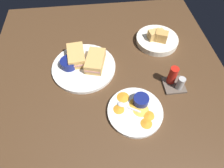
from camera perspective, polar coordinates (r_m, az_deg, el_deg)
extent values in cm
cube|color=#4C331E|center=(90.84, -1.51, 3.56)|extent=(110.00, 110.00, 3.00)
cylinder|color=white|center=(90.73, -8.34, 4.99)|extent=(29.36, 29.36, 1.60)
cube|color=tan|center=(88.33, -4.97, 6.83)|extent=(14.53, 10.73, 4.80)
cube|color=#DB938E|center=(88.33, -4.97, 6.83)|extent=(14.62, 10.21, 0.80)
cube|color=tan|center=(91.85, -10.56, 8.29)|extent=(13.61, 8.69, 4.80)
cube|color=#DB938E|center=(91.85, -10.56, 8.29)|extent=(13.81, 8.11, 0.80)
cylinder|color=navy|center=(89.93, -12.73, 6.00)|extent=(7.41, 7.41, 3.72)
cylinder|color=black|center=(88.88, -12.90, 6.63)|extent=(6.08, 6.08, 0.60)
cube|color=silver|center=(88.97, -6.34, 5.04)|extent=(1.84, 5.55, 0.40)
ellipsoid|color=silver|center=(89.91, -9.82, 5.27)|extent=(2.77, 3.56, 0.80)
cylinder|color=white|center=(77.20, 6.86, -8.07)|extent=(21.90, 21.90, 1.60)
cylinder|color=navy|center=(77.07, 8.59, -4.80)|extent=(6.16, 6.16, 3.46)
cylinder|color=olive|center=(75.94, 8.72, -4.28)|extent=(5.05, 5.05, 0.60)
cube|color=silver|center=(76.33, 6.56, -7.56)|extent=(3.51, 5.13, 0.40)
ellipsoid|color=silver|center=(76.89, 2.72, -6.06)|extent=(3.53, 3.88, 0.80)
cone|color=orange|center=(78.86, 3.31, -3.84)|extent=(7.19, 7.19, 0.60)
cone|color=orange|center=(74.37, 10.17, -11.37)|extent=(6.29, 6.29, 0.60)
cone|color=gold|center=(76.69, 8.53, -7.42)|extent=(7.42, 7.42, 0.60)
cone|color=gold|center=(77.70, 7.15, -5.79)|extent=(7.94, 7.94, 0.60)
cone|color=orange|center=(75.98, 10.89, -9.11)|extent=(6.15, 6.15, 0.60)
cone|color=orange|center=(75.99, 2.03, -7.38)|extent=(5.59, 5.59, 0.60)
cylinder|color=silver|center=(104.48, 13.18, 12.56)|extent=(21.36, 21.36, 3.00)
cube|color=tan|center=(102.35, 13.74, 13.98)|extent=(6.38, 7.24, 3.92)
cube|color=tan|center=(101.46, 12.48, 14.04)|extent=(5.42, 6.70, 4.38)
cube|color=tan|center=(100.96, 14.41, 13.53)|extent=(6.48, 7.28, 4.88)
cube|color=brown|center=(88.02, 17.83, -0.28)|extent=(9.00, 9.00, 1.00)
cylinder|color=red|center=(84.92, 17.53, 2.49)|extent=(3.60, 3.60, 8.50)
cylinder|color=#B2B2B2|center=(84.94, 19.64, 0.21)|extent=(3.00, 3.00, 6.00)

